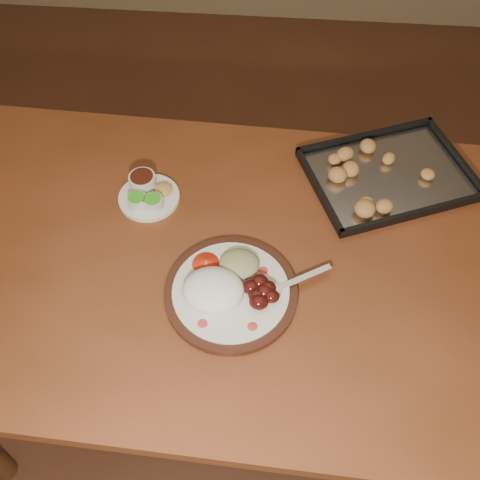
{
  "coord_description": "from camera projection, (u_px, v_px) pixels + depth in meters",
  "views": [
    {
      "loc": [
        0.17,
        -0.96,
        1.77
      ],
      "look_at": [
        0.11,
        -0.22,
        0.77
      ],
      "focal_mm": 40.0,
      "sensor_mm": 36.0,
      "label": 1
    }
  ],
  "objects": [
    {
      "name": "baking_tray",
      "position": [
        388.0,
        173.0,
        1.38
      ],
      "size": [
        0.49,
        0.43,
        0.04
      ],
      "rotation": [
        0.0,
        0.0,
        0.39
      ],
      "color": "black",
      "rests_on": "dining_table"
    },
    {
      "name": "ground",
      "position": [
        215.0,
        312.0,
        2.0
      ],
      "size": [
        4.0,
        4.0,
        0.0
      ],
      "primitive_type": "plane",
      "color": "#552E1D",
      "rests_on": "ground"
    },
    {
      "name": "dinner_plate",
      "position": [
        228.0,
        288.0,
        1.16
      ],
      "size": [
        0.37,
        0.29,
        0.07
      ],
      "rotation": [
        0.0,
        0.0,
        0.18
      ],
      "color": "black",
      "rests_on": "dining_table"
    },
    {
      "name": "dining_table",
      "position": [
        236.0,
        279.0,
        1.32
      ],
      "size": [
        1.53,
        0.95,
        0.75
      ],
      "rotation": [
        0.0,
        0.0,
        -0.04
      ],
      "color": "brown",
      "rests_on": "ground"
    },
    {
      "name": "condiment_saucer",
      "position": [
        147.0,
        193.0,
        1.33
      ],
      "size": [
        0.15,
        0.15,
        0.05
      ],
      "rotation": [
        0.0,
        0.0,
        0.28
      ],
      "color": "silver",
      "rests_on": "dining_table"
    }
  ]
}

